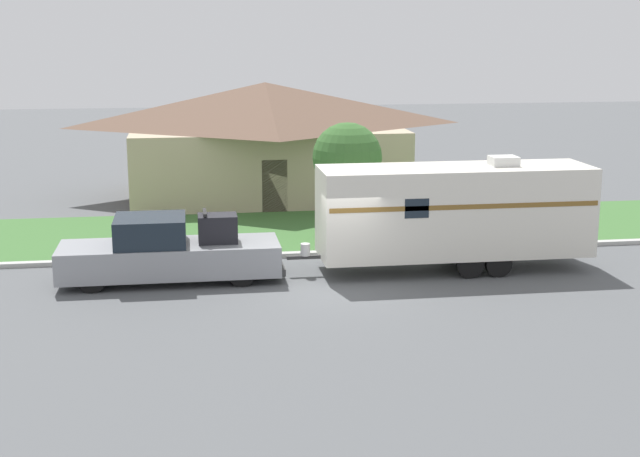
{
  "coord_description": "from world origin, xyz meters",
  "views": [
    {
      "loc": [
        -4.09,
        -23.57,
        7.11
      ],
      "look_at": [
        -0.31,
        1.52,
        1.4
      ],
      "focal_mm": 50.0,
      "sensor_mm": 36.0,
      "label": 1
    }
  ],
  "objects": [
    {
      "name": "curb_strip",
      "position": [
        0.0,
        3.75,
        0.07
      ],
      "size": [
        80.0,
        0.3,
        0.14
      ],
      "color": "#ADADA8",
      "rests_on": "ground_plane"
    },
    {
      "name": "ground_plane",
      "position": [
        0.0,
        0.0,
        0.0
      ],
      "size": [
        120.0,
        120.0,
        0.0
      ],
      "primitive_type": "plane",
      "color": "#515456"
    },
    {
      "name": "lawn_strip",
      "position": [
        0.0,
        7.4,
        0.01
      ],
      "size": [
        80.0,
        7.0,
        0.03
      ],
      "color": "#3D6B33",
      "rests_on": "ground_plane"
    },
    {
      "name": "tree_in_yard",
      "position": [
        1.34,
        6.22,
        2.78
      ],
      "size": [
        2.4,
        2.4,
        4.0
      ],
      "color": "brown",
      "rests_on": "ground_plane"
    },
    {
      "name": "pickup_truck",
      "position": [
        -4.69,
        1.52,
        0.85
      ],
      "size": [
        6.37,
        2.02,
        2.02
      ],
      "color": "black",
      "rests_on": "ground_plane"
    },
    {
      "name": "house_across_street",
      "position": [
        -0.71,
        14.54,
        2.53
      ],
      "size": [
        12.15,
        8.16,
        4.88
      ],
      "color": "tan",
      "rests_on": "ground_plane"
    },
    {
      "name": "travel_trailer",
      "position": [
        3.76,
        1.52,
        1.8
      ],
      "size": [
        9.08,
        2.27,
        3.41
      ],
      "color": "black",
      "rests_on": "ground_plane"
    },
    {
      "name": "mailbox",
      "position": [
        2.43,
        4.41,
        0.98
      ],
      "size": [
        0.48,
        0.2,
        1.27
      ],
      "color": "brown",
      "rests_on": "ground_plane"
    }
  ]
}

